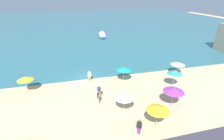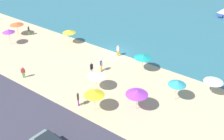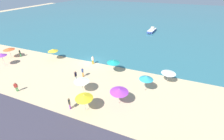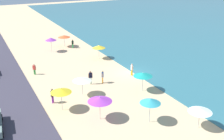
# 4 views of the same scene
# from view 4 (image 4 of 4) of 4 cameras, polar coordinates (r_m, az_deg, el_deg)

# --- Properties ---
(ground_plane) EXTENTS (160.00, 160.00, 0.00)m
(ground_plane) POSITION_cam_4_polar(r_m,az_deg,el_deg) (40.06, 4.31, -0.58)
(ground_plane) COLOR #CDAF86
(beach_umbrella_0) EXTENTS (2.24, 2.24, 2.32)m
(beach_umbrella_0) POSITION_cam_4_polar(r_m,az_deg,el_deg) (32.70, -6.11, -1.86)
(beach_umbrella_0) COLOR #B2B2B7
(beach_umbrella_0) RESTS_ON ground_plane
(beach_umbrella_1) EXTENTS (2.43, 2.43, 2.47)m
(beach_umbrella_1) POSITION_cam_4_polar(r_m,az_deg,el_deg) (27.57, -2.49, -5.97)
(beach_umbrella_1) COLOR #B2B2B7
(beach_umbrella_1) RESTS_ON ground_plane
(beach_umbrella_2) EXTENTS (2.04, 2.04, 2.63)m
(beach_umbrella_2) POSITION_cam_4_polar(r_m,az_deg,el_deg) (27.23, 7.79, -6.23)
(beach_umbrella_2) COLOR #B2B2B7
(beach_umbrella_2) RESTS_ON ground_plane
(beach_umbrella_3) EXTENTS (2.33, 2.33, 2.43)m
(beach_umbrella_3) POSITION_cam_4_polar(r_m,az_deg,el_deg) (33.78, 6.30, -0.91)
(beach_umbrella_3) COLOR #B2B2B7
(beach_umbrella_3) RESTS_ON ground_plane
(beach_umbrella_4) EXTENTS (2.25, 2.25, 2.13)m
(beach_umbrella_4) POSITION_cam_4_polar(r_m,az_deg,el_deg) (27.58, 17.49, -7.74)
(beach_umbrella_4) COLOR #B2B2B7
(beach_umbrella_4) RESTS_ON ground_plane
(beach_umbrella_5) EXTENTS (1.92, 1.92, 2.59)m
(beach_umbrella_5) POSITION_cam_4_polar(r_m,az_deg,el_deg) (50.10, -12.33, 6.16)
(beach_umbrella_5) COLOR #B2B2B7
(beach_umbrella_5) RESTS_ON ground_plane
(beach_umbrella_6) EXTENTS (2.08, 2.08, 2.33)m
(beach_umbrella_6) POSITION_cam_4_polar(r_m,az_deg,el_deg) (45.35, -2.70, 4.76)
(beach_umbrella_6) COLOR #B2B2B7
(beach_umbrella_6) RESTS_ON ground_plane
(beach_umbrella_7) EXTENTS (2.21, 2.21, 2.59)m
(beach_umbrella_7) POSITION_cam_4_polar(r_m,az_deg,el_deg) (29.64, -10.33, -4.09)
(beach_umbrella_7) COLOR #B2B2B7
(beach_umbrella_7) RESTS_ON ground_plane
(beach_umbrella_8) EXTENTS (2.25, 2.25, 2.24)m
(beach_umbrella_8) POSITION_cam_4_polar(r_m,az_deg,el_deg) (52.86, -9.71, 6.77)
(beach_umbrella_8) COLOR #B2B2B7
(beach_umbrella_8) RESTS_ON ground_plane
(bather_0) EXTENTS (0.57, 0.27, 1.69)m
(bather_0) POSITION_cam_4_polar(r_m,az_deg,el_deg) (38.87, 4.07, 0.24)
(bather_0) COLOR #DF9E0D
(bather_0) RESTS_ON ground_plane
(bather_1) EXTENTS (0.50, 0.37, 1.73)m
(bather_1) POSITION_cam_4_polar(r_m,az_deg,el_deg) (36.27, -1.93, -1.23)
(bather_1) COLOR orange
(bather_1) RESTS_ON ground_plane
(bather_2) EXTENTS (0.44, 0.42, 1.57)m
(bather_2) POSITION_cam_4_polar(r_m,az_deg,el_deg) (40.54, -15.51, 0.28)
(bather_2) COLOR green
(bather_2) RESTS_ON ground_plane
(bather_3) EXTENTS (0.24, 0.57, 1.82)m
(bather_3) POSITION_cam_4_polar(r_m,az_deg,el_deg) (36.00, -4.40, -1.37)
(bather_3) COLOR silver
(bather_3) RESTS_ON ground_plane
(bather_4) EXTENTS (0.40, 0.46, 1.58)m
(bather_4) POSITION_cam_4_polar(r_m,az_deg,el_deg) (52.01, -8.01, 5.38)
(bather_4) COLOR green
(bather_4) RESTS_ON ground_plane
(bather_5) EXTENTS (0.44, 0.41, 1.71)m
(bather_5) POSITION_cam_4_polar(r_m,az_deg,el_deg) (31.87, -12.01, -5.00)
(bather_5) COLOR purple
(bather_5) RESTS_ON ground_plane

